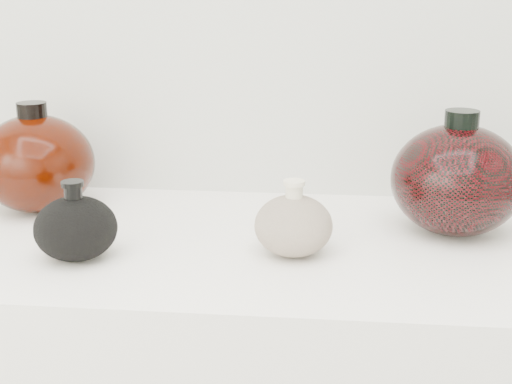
# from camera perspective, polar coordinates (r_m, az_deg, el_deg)

# --- Properties ---
(black_gourd_vase) EXTENTS (0.13, 0.13, 0.11)m
(black_gourd_vase) POSITION_cam_1_polar(r_m,az_deg,el_deg) (1.03, -14.22, -2.78)
(black_gourd_vase) COLOR black
(black_gourd_vase) RESTS_ON display_counter
(cream_gourd_vase) EXTENTS (0.15, 0.15, 0.11)m
(cream_gourd_vase) POSITION_cam_1_polar(r_m,az_deg,el_deg) (1.02, 3.02, -2.65)
(cream_gourd_vase) COLOR beige
(cream_gourd_vase) RESTS_ON display_counter
(left_round_pot) EXTENTS (0.21, 0.21, 0.19)m
(left_round_pot) POSITION_cam_1_polar(r_m,az_deg,el_deg) (1.26, -17.15, 2.25)
(left_round_pot) COLOR black
(left_round_pot) RESTS_ON display_counter
(right_round_pot) EXTENTS (0.26, 0.26, 0.19)m
(right_round_pot) POSITION_cam_1_polar(r_m,az_deg,el_deg) (1.13, 15.77, 0.98)
(right_round_pot) COLOR black
(right_round_pot) RESTS_ON display_counter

